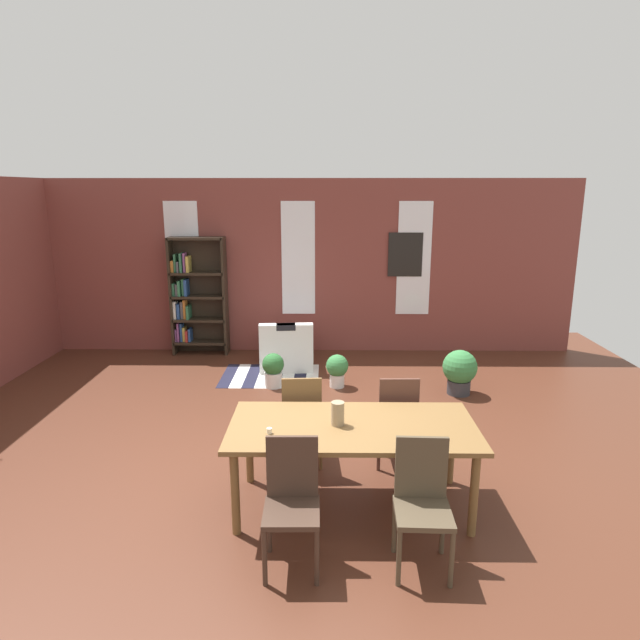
% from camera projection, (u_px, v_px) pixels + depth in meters
% --- Properties ---
extents(ground_plane, '(10.62, 10.62, 0.00)m').
position_uv_depth(ground_plane, '(279.00, 470.00, 5.30)').
color(ground_plane, '#502A1C').
extents(back_wall_brick, '(9.17, 0.12, 2.86)m').
position_uv_depth(back_wall_brick, '(299.00, 267.00, 8.99)').
color(back_wall_brick, brown).
rests_on(back_wall_brick, ground).
extents(window_pane_0, '(0.55, 0.02, 1.86)m').
position_uv_depth(window_pane_0, '(183.00, 258.00, 8.91)').
color(window_pane_0, white).
extents(window_pane_1, '(0.55, 0.02, 1.86)m').
position_uv_depth(window_pane_1, '(298.00, 259.00, 8.89)').
color(window_pane_1, white).
extents(window_pane_2, '(0.55, 0.02, 1.86)m').
position_uv_depth(window_pane_2, '(414.00, 259.00, 8.87)').
color(window_pane_2, white).
extents(dining_table, '(2.08, 1.00, 0.76)m').
position_uv_depth(dining_table, '(352.00, 433.00, 4.55)').
color(dining_table, brown).
rests_on(dining_table, ground).
extents(vase_on_table, '(0.11, 0.11, 0.20)m').
position_uv_depth(vase_on_table, '(338.00, 413.00, 4.51)').
color(vase_on_table, '#998466').
rests_on(vase_on_table, dining_table).
extents(tealight_candle_0, '(0.04, 0.04, 0.05)m').
position_uv_depth(tealight_candle_0, '(269.00, 431.00, 4.36)').
color(tealight_candle_0, silver).
rests_on(tealight_candle_0, dining_table).
extents(dining_chair_near_right, '(0.41, 0.41, 0.95)m').
position_uv_depth(dining_chair_near_right, '(422.00, 500.00, 3.88)').
color(dining_chair_near_right, '#4C3F2D').
rests_on(dining_chair_near_right, ground).
extents(dining_chair_far_right, '(0.41, 0.41, 0.95)m').
position_uv_depth(dining_chair_far_right, '(397.00, 417.00, 5.29)').
color(dining_chair_far_right, '#513127').
rests_on(dining_chair_far_right, ground).
extents(dining_chair_near_left, '(0.41, 0.41, 0.95)m').
position_uv_depth(dining_chair_near_left, '(292.00, 499.00, 3.89)').
color(dining_chair_near_left, '#402C22').
rests_on(dining_chair_near_left, ground).
extents(dining_chair_far_left, '(0.43, 0.43, 0.95)m').
position_uv_depth(dining_chair_far_left, '(302.00, 417.00, 5.30)').
color(dining_chair_far_left, brown).
rests_on(dining_chair_far_left, ground).
extents(bookshelf_tall, '(0.91, 0.29, 1.94)m').
position_uv_depth(bookshelf_tall, '(195.00, 296.00, 8.89)').
color(bookshelf_tall, '#2D2319').
rests_on(bookshelf_tall, ground).
extents(armchair_white, '(0.86, 0.86, 0.75)m').
position_uv_depth(armchair_white, '(286.00, 349.00, 8.34)').
color(armchair_white, silver).
rests_on(armchair_white, ground).
extents(potted_plant_by_shelf, '(0.46, 0.46, 0.61)m').
position_uv_depth(potted_plant_by_shelf, '(460.00, 370.00, 7.21)').
color(potted_plant_by_shelf, '#333338').
rests_on(potted_plant_by_shelf, ground).
extents(potted_plant_corner, '(0.31, 0.31, 0.46)m').
position_uv_depth(potted_plant_corner, '(337.00, 369.00, 7.49)').
color(potted_plant_corner, silver).
rests_on(potted_plant_corner, ground).
extents(potted_plant_window, '(0.30, 0.30, 0.48)m').
position_uv_depth(potted_plant_window, '(273.00, 369.00, 7.49)').
color(potted_plant_window, silver).
rests_on(potted_plant_window, ground).
extents(striped_rug, '(1.42, 1.05, 0.01)m').
position_uv_depth(striped_rug, '(270.00, 376.00, 7.98)').
color(striped_rug, '#1E1E33').
rests_on(striped_rug, ground).
extents(framed_picture, '(0.56, 0.03, 0.72)m').
position_uv_depth(framed_picture, '(405.00, 255.00, 8.85)').
color(framed_picture, black).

